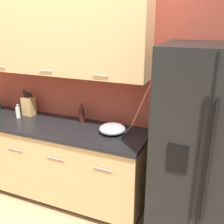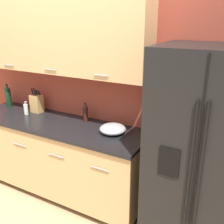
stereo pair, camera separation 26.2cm
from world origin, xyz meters
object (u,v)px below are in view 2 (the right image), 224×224
wine_bottle (8,96)px  oil_bottle (85,113)px  refrigerator (203,158)px  knife_block (37,103)px  soap_dispenser (26,109)px  mixing_bowl (113,129)px

wine_bottle → oil_bottle: (1.22, 0.05, -0.04)m
refrigerator → knife_block: refrigerator is taller
refrigerator → knife_block: size_ratio=5.93×
soap_dispenser → mixing_bowl: size_ratio=0.62×
refrigerator → oil_bottle: 1.40m
soap_dispenser → oil_bottle: 0.80m
refrigerator → mixing_bowl: refrigerator is taller
wine_bottle → oil_bottle: 1.22m
knife_block → mixing_bowl: size_ratio=1.15×
refrigerator → knife_block: bearing=174.1°
knife_block → oil_bottle: bearing=2.3°
wine_bottle → mixing_bowl: bearing=-3.6°
mixing_bowl → soap_dispenser: bearing=-179.4°
knife_block → soap_dispenser: knife_block is taller
wine_bottle → knife_block: bearing=2.1°
knife_block → soap_dispenser: bearing=-113.8°
refrigerator → wine_bottle: (-2.60, 0.20, 0.14)m
wine_bottle → oil_bottle: size_ratio=1.43×
soap_dispenser → refrigerator: bearing=-2.3°
refrigerator → mixing_bowl: (-0.94, 0.10, 0.04)m
knife_block → oil_bottle: knife_block is taller
refrigerator → wine_bottle: bearing=175.6°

